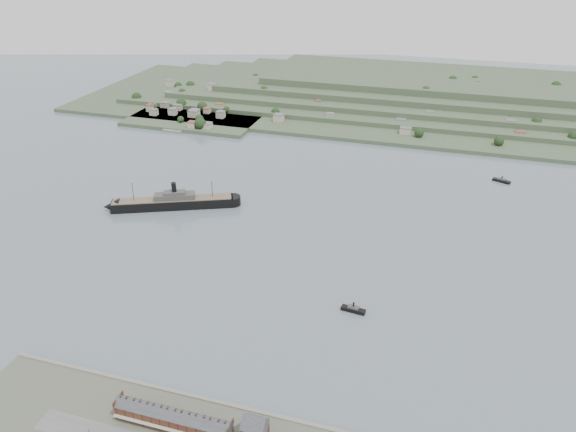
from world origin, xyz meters
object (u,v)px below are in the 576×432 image
(terrace_row, at_px, (173,418))
(gabled_building, at_px, (255,429))
(tugboat, at_px, (353,309))
(steamship, at_px, (169,202))

(terrace_row, distance_m, gabled_building, 37.74)
(gabled_building, distance_m, tugboat, 108.70)
(steamship, bearing_deg, tugboat, -28.58)
(gabled_building, xyz_separation_m, steamship, (-146.06, 198.01, -3.34))
(steamship, relative_size, tugboat, 6.96)
(terrace_row, relative_size, tugboat, 3.75)
(gabled_building, height_order, steamship, steamship)
(terrace_row, distance_m, steamship, 229.36)
(gabled_building, bearing_deg, tugboat, 77.95)
(terrace_row, bearing_deg, steamship, 118.25)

